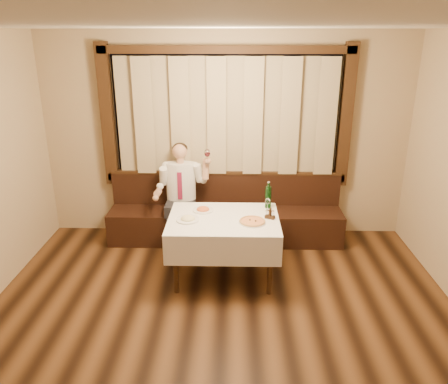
{
  "coord_description": "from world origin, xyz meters",
  "views": [
    {
      "loc": [
        0.11,
        -2.89,
        2.77
      ],
      "look_at": [
        0.0,
        1.9,
        1.0
      ],
      "focal_mm": 35.0,
      "sensor_mm": 36.0,
      "label": 1
    }
  ],
  "objects_px": {
    "dining_table": "(224,226)",
    "seated_man": "(181,186)",
    "pasta_cream": "(188,217)",
    "green_bottle": "(268,197)",
    "pizza": "(252,221)",
    "pasta_red": "(203,208)",
    "banquette": "(225,218)",
    "cruet_caddy": "(270,215)"
  },
  "relations": [
    {
      "from": "dining_table",
      "to": "seated_man",
      "type": "bearing_deg",
      "value": 122.72
    },
    {
      "from": "pasta_cream",
      "to": "dining_table",
      "type": "bearing_deg",
      "value": 10.23
    },
    {
      "from": "green_bottle",
      "to": "pizza",
      "type": "bearing_deg",
      "value": -114.71
    },
    {
      "from": "pasta_red",
      "to": "seated_man",
      "type": "height_order",
      "value": "seated_man"
    },
    {
      "from": "pasta_cream",
      "to": "green_bottle",
      "type": "distance_m",
      "value": 1.02
    },
    {
      "from": "banquette",
      "to": "pasta_cream",
      "type": "xyz_separation_m",
      "value": [
        -0.4,
        -1.1,
        0.48
      ]
    },
    {
      "from": "pasta_red",
      "to": "pasta_cream",
      "type": "relative_size",
      "value": 0.94
    },
    {
      "from": "pasta_red",
      "to": "cruet_caddy",
      "type": "distance_m",
      "value": 0.81
    },
    {
      "from": "pizza",
      "to": "pasta_red",
      "type": "bearing_deg",
      "value": 150.3
    },
    {
      "from": "pasta_red",
      "to": "green_bottle",
      "type": "xyz_separation_m",
      "value": [
        0.78,
        0.12,
        0.11
      ]
    },
    {
      "from": "pasta_red",
      "to": "green_bottle",
      "type": "height_order",
      "value": "green_bottle"
    },
    {
      "from": "green_bottle",
      "to": "seated_man",
      "type": "xyz_separation_m",
      "value": [
        -1.13,
        0.61,
        -0.09
      ]
    },
    {
      "from": "pasta_cream",
      "to": "cruet_caddy",
      "type": "relative_size",
      "value": 2.15
    },
    {
      "from": "banquette",
      "to": "dining_table",
      "type": "relative_size",
      "value": 2.52
    },
    {
      "from": "dining_table",
      "to": "pizza",
      "type": "bearing_deg",
      "value": -20.13
    },
    {
      "from": "dining_table",
      "to": "cruet_caddy",
      "type": "height_order",
      "value": "cruet_caddy"
    },
    {
      "from": "dining_table",
      "to": "pasta_cream",
      "type": "bearing_deg",
      "value": -169.77
    },
    {
      "from": "pizza",
      "to": "seated_man",
      "type": "xyz_separation_m",
      "value": [
        -0.93,
        1.05,
        0.04
      ]
    },
    {
      "from": "pasta_red",
      "to": "green_bottle",
      "type": "relative_size",
      "value": 0.75
    },
    {
      "from": "dining_table",
      "to": "cruet_caddy",
      "type": "distance_m",
      "value": 0.55
    },
    {
      "from": "green_bottle",
      "to": "seated_man",
      "type": "relative_size",
      "value": 0.24
    },
    {
      "from": "dining_table",
      "to": "green_bottle",
      "type": "relative_size",
      "value": 3.82
    },
    {
      "from": "green_bottle",
      "to": "pasta_red",
      "type": "bearing_deg",
      "value": -171.56
    },
    {
      "from": "cruet_caddy",
      "to": "seated_man",
      "type": "xyz_separation_m",
      "value": [
        -1.13,
        0.94,
        0.01
      ]
    },
    {
      "from": "pizza",
      "to": "pasta_red",
      "type": "height_order",
      "value": "pasta_red"
    },
    {
      "from": "green_bottle",
      "to": "cruet_caddy",
      "type": "relative_size",
      "value": 2.7
    },
    {
      "from": "dining_table",
      "to": "cruet_caddy",
      "type": "relative_size",
      "value": 10.31
    },
    {
      "from": "seated_man",
      "to": "dining_table",
      "type": "bearing_deg",
      "value": -57.28
    },
    {
      "from": "banquette",
      "to": "dining_table",
      "type": "height_order",
      "value": "banquette"
    },
    {
      "from": "pizza",
      "to": "dining_table",
      "type": "bearing_deg",
      "value": 159.87
    },
    {
      "from": "cruet_caddy",
      "to": "pasta_red",
      "type": "bearing_deg",
      "value": -172.18
    },
    {
      "from": "dining_table",
      "to": "green_bottle",
      "type": "xyz_separation_m",
      "value": [
        0.53,
        0.33,
        0.25
      ]
    },
    {
      "from": "banquette",
      "to": "green_bottle",
      "type": "bearing_deg",
      "value": -52.79
    },
    {
      "from": "pizza",
      "to": "green_bottle",
      "type": "bearing_deg",
      "value": 65.29
    },
    {
      "from": "banquette",
      "to": "pasta_red",
      "type": "height_order",
      "value": "banquette"
    },
    {
      "from": "seated_man",
      "to": "cruet_caddy",
      "type": "bearing_deg",
      "value": -39.63
    },
    {
      "from": "cruet_caddy",
      "to": "pizza",
      "type": "bearing_deg",
      "value": -127.13
    },
    {
      "from": "pasta_cream",
      "to": "cruet_caddy",
      "type": "height_order",
      "value": "cruet_caddy"
    },
    {
      "from": "pasta_cream",
      "to": "green_bottle",
      "type": "bearing_deg",
      "value": 23.1
    },
    {
      "from": "banquette",
      "to": "seated_man",
      "type": "distance_m",
      "value": 0.78
    },
    {
      "from": "green_bottle",
      "to": "seated_man",
      "type": "height_order",
      "value": "seated_man"
    },
    {
      "from": "banquette",
      "to": "pizza",
      "type": "height_order",
      "value": "banquette"
    }
  ]
}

